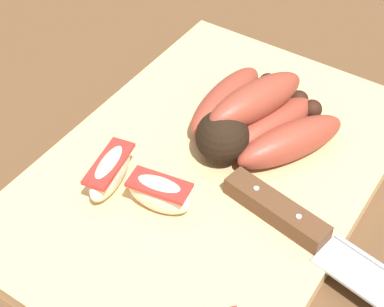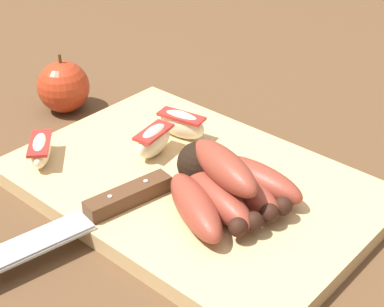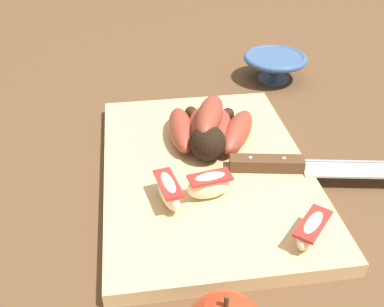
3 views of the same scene
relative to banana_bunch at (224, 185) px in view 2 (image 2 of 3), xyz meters
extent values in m
plane|color=brown|center=(-0.05, 0.00, -0.04)|extent=(6.00, 6.00, 0.00)
cube|color=tan|center=(-0.06, 0.01, -0.03)|extent=(0.41, 0.28, 0.02)
sphere|color=black|center=(-0.04, 0.01, 0.00)|extent=(0.05, 0.05, 0.05)
ellipsoid|color=brown|center=(0.00, -0.04, -0.01)|extent=(0.12, 0.09, 0.04)
sphere|color=black|center=(0.05, -0.04, -0.01)|extent=(0.02, 0.02, 0.02)
ellipsoid|color=brown|center=(0.00, -0.01, -0.01)|extent=(0.12, 0.07, 0.04)
sphere|color=black|center=(0.06, -0.02, -0.01)|extent=(0.02, 0.02, 0.02)
ellipsoid|color=brown|center=(0.01, 0.01, -0.01)|extent=(0.12, 0.05, 0.04)
sphere|color=black|center=(0.06, 0.00, -0.01)|extent=(0.02, 0.02, 0.02)
ellipsoid|color=brown|center=(0.01, 0.04, -0.01)|extent=(0.12, 0.04, 0.04)
sphere|color=black|center=(0.06, 0.02, -0.01)|extent=(0.02, 0.02, 0.02)
ellipsoid|color=brown|center=(0.00, 0.00, 0.02)|extent=(0.12, 0.07, 0.04)
cube|color=silver|center=(-0.10, -0.20, -0.02)|extent=(0.07, 0.18, 0.00)
cube|color=#99999E|center=(-0.09, -0.21, -0.02)|extent=(0.03, 0.17, 0.00)
cube|color=#51331E|center=(-0.08, -0.07, -0.01)|extent=(0.04, 0.10, 0.02)
cylinder|color=#B2B2B7|center=(-0.07, -0.04, -0.01)|extent=(0.00, 0.01, 0.00)
cylinder|color=#B2B2B7|center=(-0.08, -0.09, -0.01)|extent=(0.01, 0.01, 0.00)
ellipsoid|color=#F4E5C1|center=(-0.12, 0.02, 0.00)|extent=(0.03, 0.06, 0.04)
cube|color=red|center=(-0.12, 0.02, 0.01)|extent=(0.03, 0.06, 0.00)
ellipsoid|color=#F4E5C1|center=(-0.13, 0.07, -0.01)|extent=(0.07, 0.03, 0.04)
cube|color=red|center=(-0.13, 0.07, 0.01)|extent=(0.06, 0.03, 0.00)
ellipsoid|color=#F4E5C1|center=(-0.21, -0.08, -0.01)|extent=(0.06, 0.06, 0.03)
cube|color=red|center=(-0.21, -0.08, 0.00)|extent=(0.06, 0.06, 0.00)
sphere|color=#AD3319|center=(-0.33, 0.04, -0.01)|extent=(0.07, 0.07, 0.07)
cylinder|color=#4C3319|center=(-0.33, 0.04, 0.04)|extent=(0.00, 0.00, 0.01)
camera|label=1|loc=(-0.39, -0.19, 0.38)|focal=55.91mm
camera|label=2|loc=(0.32, -0.41, 0.36)|focal=55.92mm
camera|label=3|loc=(-0.56, 0.11, 0.35)|focal=42.93mm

